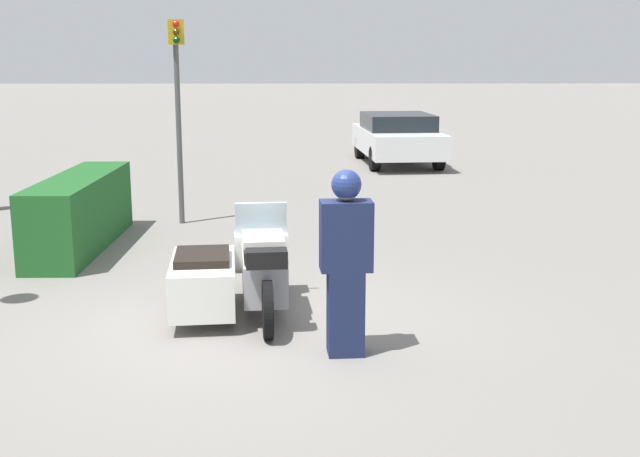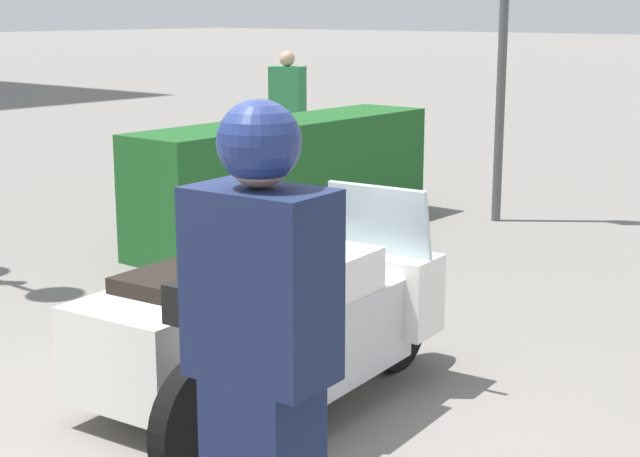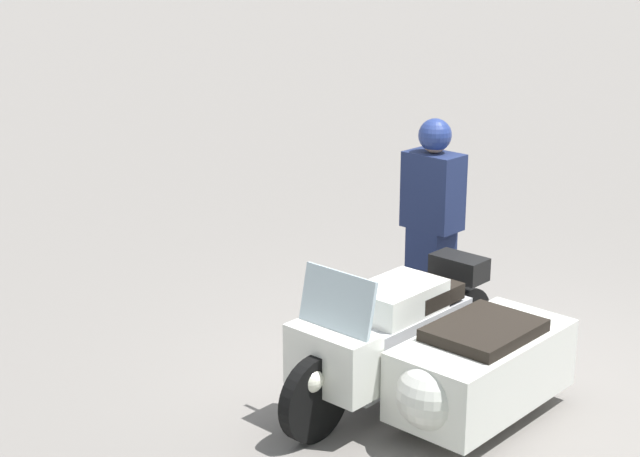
# 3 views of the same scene
# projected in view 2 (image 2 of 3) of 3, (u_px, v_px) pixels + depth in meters

# --- Properties ---
(police_motorcycle) EXTENTS (2.36, 1.37, 1.14)m
(police_motorcycle) POSITION_uv_depth(u_px,v_px,m) (261.00, 322.00, 5.21)
(police_motorcycle) COLOR black
(police_motorcycle) RESTS_ON ground
(officer_rider) EXTENTS (0.33, 0.51, 1.80)m
(officer_rider) POSITION_uv_depth(u_px,v_px,m) (262.00, 346.00, 3.36)
(officer_rider) COLOR #192347
(officer_rider) RESTS_ON ground
(hedge_bush_curbside) EXTENTS (3.45, 0.77, 1.08)m
(hedge_bush_curbside) POSITION_uv_depth(u_px,v_px,m) (287.00, 178.00, 9.17)
(hedge_bush_curbside) COLOR #1E5623
(hedge_bush_curbside) RESTS_ON ground
(pedestrian_bystander) EXTENTS (0.38, 0.50, 1.55)m
(pedestrian_bystander) POSITION_uv_depth(u_px,v_px,m) (288.00, 110.00, 13.00)
(pedestrian_bystander) COLOR brown
(pedestrian_bystander) RESTS_ON ground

